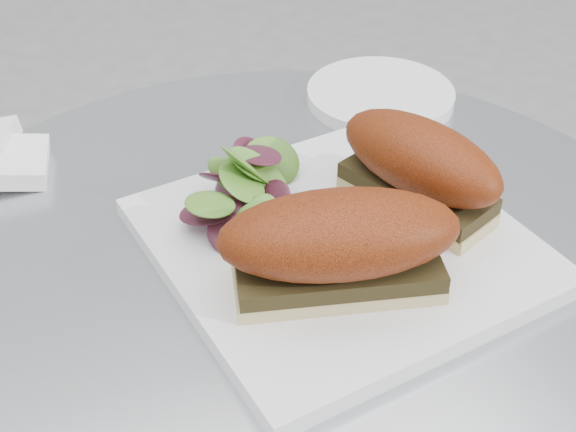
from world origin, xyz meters
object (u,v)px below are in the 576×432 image
plate (339,244)px  sandwich_left (339,243)px  saucer (380,95)px  sandwich_right (420,166)px

plate → sandwich_left: 0.08m
plate → saucer: 0.26m
plate → sandwich_left: bearing=-117.3°
sandwich_right → saucer: bearing=137.9°
sandwich_right → sandwich_left: bearing=-80.0°
sandwich_right → saucer: 0.22m
sandwich_right → saucer: size_ratio=1.07×
sandwich_left → saucer: size_ratio=1.23×
plate → sandwich_right: size_ratio=1.67×
saucer → sandwich_right: bearing=-109.8°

